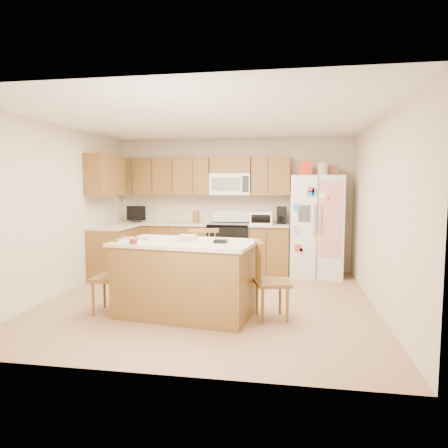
% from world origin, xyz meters
% --- Properties ---
extents(ground, '(4.50, 4.50, 0.00)m').
position_xyz_m(ground, '(0.00, 0.00, 0.00)').
color(ground, '#805F48').
rests_on(ground, ground).
extents(room_shell, '(4.60, 4.60, 2.52)m').
position_xyz_m(room_shell, '(0.00, 0.00, 1.44)').
color(room_shell, beige).
rests_on(room_shell, ground).
extents(cabinetry, '(3.36, 1.56, 2.15)m').
position_xyz_m(cabinetry, '(-0.98, 1.79, 0.91)').
color(cabinetry, brown).
rests_on(cabinetry, ground).
extents(stove, '(0.76, 0.65, 1.13)m').
position_xyz_m(stove, '(0.00, 1.94, 0.47)').
color(stove, black).
rests_on(stove, ground).
extents(refrigerator, '(0.90, 0.79, 2.04)m').
position_xyz_m(refrigerator, '(1.57, 1.87, 0.92)').
color(refrigerator, white).
rests_on(refrigerator, ground).
extents(island, '(1.82, 1.21, 1.02)m').
position_xyz_m(island, '(-0.17, -0.64, 0.47)').
color(island, brown).
rests_on(island, ground).
extents(windsor_chair_left, '(0.41, 0.43, 0.96)m').
position_xyz_m(windsor_chair_left, '(-1.13, -0.71, 0.46)').
color(windsor_chair_left, brown).
rests_on(windsor_chair_left, ground).
extents(windsor_chair_back, '(0.51, 0.49, 1.03)m').
position_xyz_m(windsor_chair_back, '(-0.08, 0.05, 0.49)').
color(windsor_chair_back, brown).
rests_on(windsor_chair_back, ground).
extents(windsor_chair_right, '(0.49, 0.51, 0.96)m').
position_xyz_m(windsor_chair_right, '(0.88, -0.64, 0.45)').
color(windsor_chair_right, brown).
rests_on(windsor_chair_right, ground).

